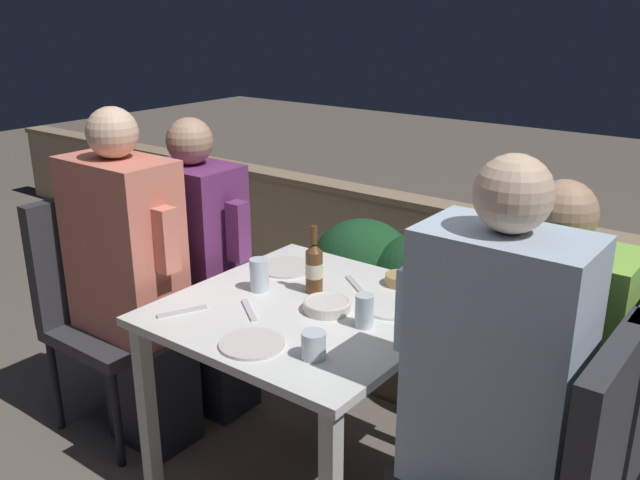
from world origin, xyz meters
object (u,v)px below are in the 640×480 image
(chair_right_near, at_px, (556,476))
(person_blue_shirt, at_px, (482,407))
(person_purple_stripe, at_px, (203,267))
(chair_right_far, at_px, (603,411))
(person_green_blouse, at_px, (532,375))
(beer_bottle, at_px, (314,267))
(chair_left_near, at_px, (102,293))
(person_coral_top, at_px, (132,282))
(chair_left_far, at_px, (170,271))

(chair_right_near, xyz_separation_m, person_blue_shirt, (-0.21, 0.00, 0.12))
(person_purple_stripe, bearing_deg, chair_right_far, 1.04)
(person_green_blouse, xyz_separation_m, beer_bottle, (-0.78, -0.09, 0.19))
(chair_left_near, distance_m, person_coral_top, 0.24)
(chair_left_far, bearing_deg, person_green_blouse, 1.04)
(chair_left_near, distance_m, chair_left_far, 0.33)
(chair_left_near, bearing_deg, person_coral_top, -0.00)
(person_coral_top, xyz_separation_m, person_green_blouse, (1.46, 0.36, -0.06))
(person_blue_shirt, height_order, chair_right_far, person_blue_shirt)
(person_purple_stripe, relative_size, chair_right_far, 1.30)
(chair_left_far, bearing_deg, chair_right_far, 0.92)
(person_blue_shirt, xyz_separation_m, chair_right_far, (0.22, 0.37, -0.12))
(chair_left_near, height_order, chair_left_far, same)
(person_green_blouse, bearing_deg, beer_bottle, -173.78)
(person_coral_top, height_order, person_blue_shirt, person_blue_shirt)
(person_purple_stripe, height_order, person_blue_shirt, person_blue_shirt)
(chair_left_far, relative_size, chair_right_far, 1.00)
(chair_right_far, xyz_separation_m, beer_bottle, (-1.00, -0.09, 0.24))
(person_purple_stripe, distance_m, person_green_blouse, 1.42)
(person_coral_top, height_order, chair_left_far, person_coral_top)
(chair_left_far, height_order, chair_right_near, same)
(chair_right_near, relative_size, beer_bottle, 3.93)
(person_purple_stripe, bearing_deg, person_coral_top, -97.31)
(chair_right_far, bearing_deg, beer_bottle, -175.11)
(chair_left_near, bearing_deg, beer_bottle, 17.15)
(person_blue_shirt, relative_size, person_green_blouse, 1.11)
(chair_left_near, relative_size, beer_bottle, 3.93)
(person_coral_top, height_order, person_green_blouse, person_coral_top)
(chair_left_near, distance_m, person_blue_shirt, 1.67)
(person_coral_top, relative_size, chair_right_far, 1.38)
(person_purple_stripe, distance_m, beer_bottle, 0.66)
(chair_left_near, relative_size, person_purple_stripe, 0.77)
(chair_right_far, bearing_deg, person_green_blouse, -180.00)
(chair_left_far, xyz_separation_m, chair_right_near, (1.84, -0.34, 0.00))
(person_coral_top, bearing_deg, person_green_blouse, 13.85)
(chair_left_near, bearing_deg, chair_right_far, 10.81)
(person_coral_top, bearing_deg, chair_left_far, 117.36)
(chair_right_near, height_order, beer_bottle, chair_right_near)
(person_coral_top, height_order, chair_right_near, person_coral_top)
(chair_left_near, relative_size, chair_right_near, 1.00)
(person_coral_top, relative_size, person_green_blouse, 1.09)
(chair_right_near, height_order, person_green_blouse, person_green_blouse)
(chair_left_far, xyz_separation_m, person_purple_stripe, (0.21, 0.00, 0.07))
(chair_left_far, bearing_deg, person_coral_top, -62.64)
(person_purple_stripe, bearing_deg, chair_right_near, -11.66)
(person_green_blouse, bearing_deg, person_blue_shirt, -91.11)
(chair_right_near, xyz_separation_m, beer_bottle, (-0.99, 0.28, 0.24))
(person_green_blouse, relative_size, beer_bottle, 4.98)
(chair_right_near, distance_m, person_green_blouse, 0.42)
(chair_right_near, distance_m, beer_bottle, 1.05)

